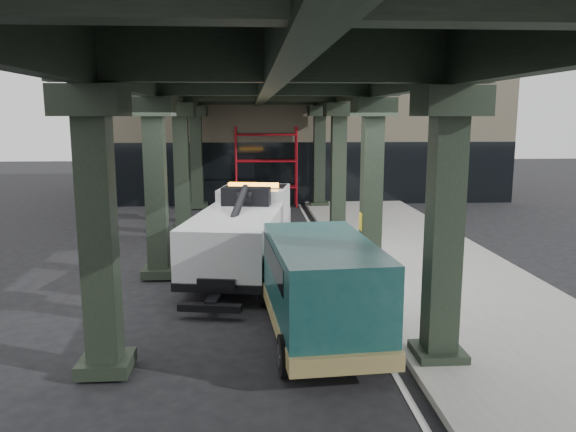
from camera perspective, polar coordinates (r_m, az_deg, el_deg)
name	(u,v)px	position (r m, az deg, el deg)	size (l,w,h in m)	color
ground	(284,297)	(14.27, -0.41, -8.28)	(90.00, 90.00, 0.00)	black
sidewalk	(433,270)	(16.99, 14.56, -5.33)	(5.00, 40.00, 0.15)	gray
lane_stripe	(338,274)	(16.35, 5.15, -5.89)	(0.12, 38.00, 0.01)	silver
viaduct	(264,80)	(15.55, -2.41, 13.64)	(7.40, 32.00, 6.40)	black
building	(297,125)	(33.64, 0.92, 9.25)	(22.00, 10.00, 8.00)	#C6B793
scaffolding	(266,165)	(28.28, -2.23, 5.24)	(3.08, 0.88, 4.00)	#B30E19
tow_truck	(245,228)	(16.80, -4.41, -1.19)	(3.29, 7.84, 2.50)	black
towed_van	(319,285)	(11.49, 3.17, -6.98)	(2.40, 5.31, 2.10)	#0F3838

